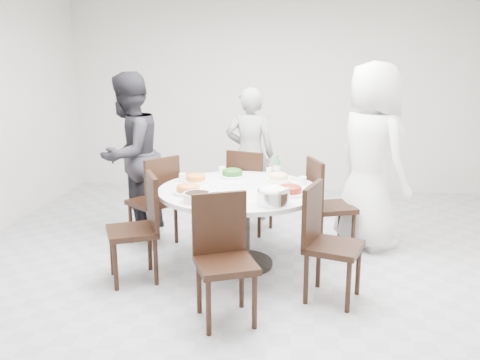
# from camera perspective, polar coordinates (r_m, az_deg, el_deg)

# --- Properties ---
(floor) EXTENTS (6.00, 6.00, 0.01)m
(floor) POSITION_cam_1_polar(r_m,az_deg,el_deg) (4.87, 2.03, -9.77)
(floor) COLOR #A8A8AC
(floor) RESTS_ON ground
(wall_back) EXTENTS (6.00, 0.01, 2.80)m
(wall_back) POSITION_cam_1_polar(r_m,az_deg,el_deg) (7.48, 3.94, 9.52)
(wall_back) COLOR silver
(wall_back) RESTS_ON ground
(wall_front) EXTENTS (6.00, 0.01, 2.80)m
(wall_front) POSITION_cam_1_polar(r_m,az_deg,el_deg) (1.58, -6.13, -6.08)
(wall_front) COLOR silver
(wall_front) RESTS_ON ground
(dining_table) EXTENTS (1.50, 1.50, 0.75)m
(dining_table) POSITION_cam_1_polar(r_m,az_deg,el_deg) (4.80, -0.07, -5.31)
(dining_table) COLOR silver
(dining_table) RESTS_ON floor
(chair_ne) EXTENTS (0.53, 0.53, 0.95)m
(chair_ne) POSITION_cam_1_polar(r_m,az_deg,el_deg) (5.22, 10.25, -2.79)
(chair_ne) COLOR black
(chair_ne) RESTS_ON floor
(chair_n) EXTENTS (0.53, 0.53, 0.95)m
(chair_n) POSITION_cam_1_polar(r_m,az_deg,el_deg) (5.70, 1.30, -1.18)
(chair_n) COLOR black
(chair_n) RESTS_ON floor
(chair_nw) EXTENTS (0.59, 0.59, 0.95)m
(chair_nw) POSITION_cam_1_polar(r_m,az_deg,el_deg) (5.41, -9.81, -2.21)
(chair_nw) COLOR black
(chair_nw) RESTS_ON floor
(chair_sw) EXTENTS (0.56, 0.56, 0.95)m
(chair_sw) POSITION_cam_1_polar(r_m,az_deg,el_deg) (4.54, -12.04, -5.40)
(chair_sw) COLOR black
(chair_sw) RESTS_ON floor
(chair_s) EXTENTS (0.55, 0.55, 0.95)m
(chair_s) POSITION_cam_1_polar(r_m,az_deg,el_deg) (3.77, -1.61, -9.13)
(chair_s) COLOR black
(chair_s) RESTS_ON floor
(chair_se) EXTENTS (0.53, 0.53, 0.95)m
(chair_se) POSITION_cam_1_polar(r_m,az_deg,el_deg) (4.16, 10.51, -7.11)
(chair_se) COLOR black
(chair_se) RESTS_ON floor
(diner_right) EXTENTS (1.01, 1.11, 1.90)m
(diner_right) POSITION_cam_1_polar(r_m,az_deg,el_deg) (5.34, 14.49, 2.59)
(diner_right) COLOR silver
(diner_right) RESTS_ON floor
(diner_middle) EXTENTS (0.58, 0.39, 1.60)m
(diner_middle) POSITION_cam_1_polar(r_m,az_deg,el_deg) (6.10, 1.12, 2.92)
(diner_middle) COLOR black
(diner_middle) RESTS_ON floor
(diner_left) EXTENTS (0.88, 1.02, 1.79)m
(diner_left) POSITION_cam_1_polar(r_m,az_deg,el_deg) (5.67, -12.32, 2.76)
(diner_left) COLOR black
(diner_left) RESTS_ON floor
(dish_greens) EXTENTS (0.27, 0.27, 0.07)m
(dish_greens) POSITION_cam_1_polar(r_m,az_deg,el_deg) (5.12, -0.88, 0.67)
(dish_greens) COLOR white
(dish_greens) RESTS_ON dining_table
(dish_pale) EXTENTS (0.24, 0.24, 0.06)m
(dish_pale) POSITION_cam_1_polar(r_m,az_deg,el_deg) (4.96, 4.29, 0.20)
(dish_pale) COLOR white
(dish_pale) RESTS_ON dining_table
(dish_orange) EXTENTS (0.24, 0.24, 0.06)m
(dish_orange) POSITION_cam_1_polar(r_m,az_deg,el_deg) (4.92, -4.99, 0.05)
(dish_orange) COLOR white
(dish_orange) RESTS_ON dining_table
(dish_redbrown) EXTENTS (0.28, 0.28, 0.07)m
(dish_redbrown) POSITION_cam_1_polar(r_m,az_deg,el_deg) (4.49, 5.58, -1.25)
(dish_redbrown) COLOR white
(dish_redbrown) RESTS_ON dining_table
(dish_tofu) EXTENTS (0.27, 0.27, 0.07)m
(dish_tofu) POSITION_cam_1_polar(r_m,az_deg,el_deg) (4.53, -5.83, -1.12)
(dish_tofu) COLOR white
(dish_tofu) RESTS_ON dining_table
(rice_bowl) EXTENTS (0.27, 0.27, 0.12)m
(rice_bowl) POSITION_cam_1_polar(r_m,az_deg,el_deg) (4.18, 3.75, -1.98)
(rice_bowl) COLOR silver
(rice_bowl) RESTS_ON dining_table
(soup_bowl) EXTENTS (0.24, 0.24, 0.07)m
(soup_bowl) POSITION_cam_1_polar(r_m,az_deg,el_deg) (4.28, -4.79, -1.94)
(soup_bowl) COLOR white
(soup_bowl) RESTS_ON dining_table
(beverage_bottle) EXTENTS (0.07, 0.07, 0.23)m
(beverage_bottle) POSITION_cam_1_polar(r_m,az_deg,el_deg) (5.12, 4.19, 1.59)
(beverage_bottle) COLOR #307944
(beverage_bottle) RESTS_ON dining_table
(tea_cups) EXTENTS (0.07, 0.07, 0.08)m
(tea_cups) POSITION_cam_1_polar(r_m,az_deg,el_deg) (5.25, 0.59, 1.08)
(tea_cups) COLOR white
(tea_cups) RESTS_ON dining_table
(chopsticks) EXTENTS (0.24, 0.04, 0.01)m
(chopsticks) POSITION_cam_1_polar(r_m,az_deg,el_deg) (5.30, 0.61, 0.81)
(chopsticks) COLOR tan
(chopsticks) RESTS_ON dining_table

